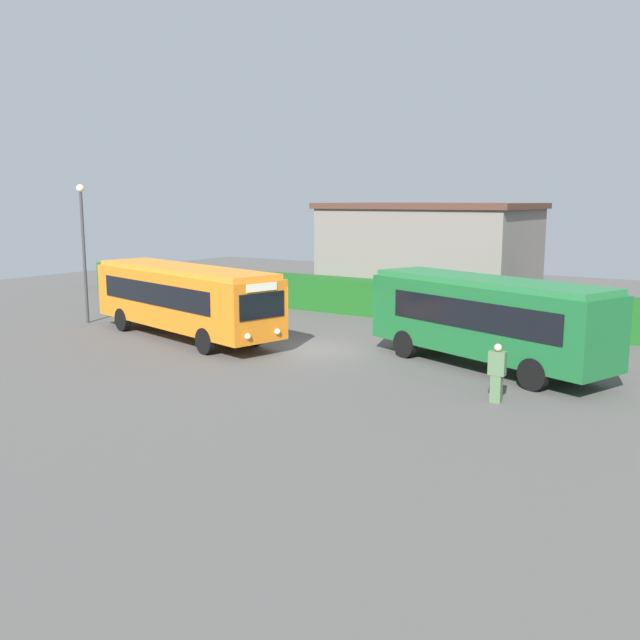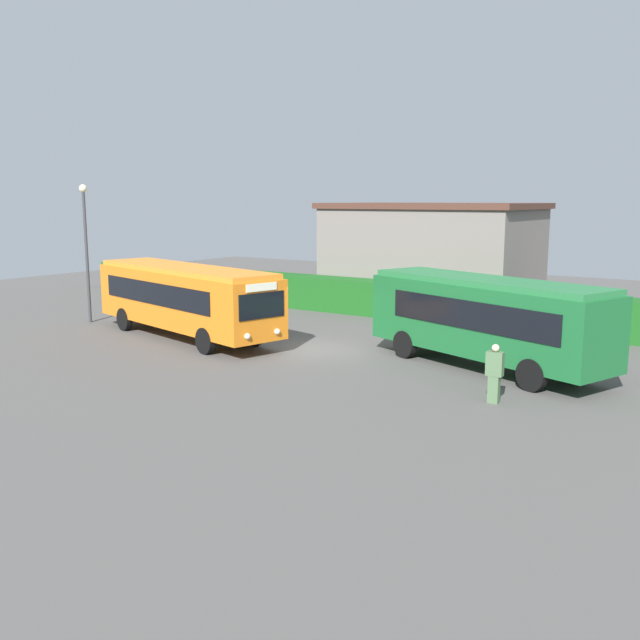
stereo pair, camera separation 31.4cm
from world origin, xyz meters
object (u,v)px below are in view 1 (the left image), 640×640
Objects in this scene: bus_orange at (184,297)px; person_center at (257,314)px; person_left at (255,309)px; bus_green at (486,316)px; person_far at (497,372)px; lamppost at (83,239)px; person_right at (547,341)px; traffic_cone at (186,301)px.

bus_orange reaches higher than person_center.
bus_green is at bearing 12.34° from person_left.
lamppost reaches higher than person_far.
lamppost is at bearing 81.18° from person_far.
person_left is 0.28× the size of lamppost.
lamppost is (-20.30, -3.32, 3.04)m from person_right.
bus_orange is at bearing 79.15° from person_far.
bus_green is 1.45× the size of lamppost.
person_far is at bearing -105.85° from person_center.
bus_orange is 14.35m from person_right.
person_left is at bearing -24.17° from traffic_cone.
person_left is 1.05× the size of person_center.
person_center is (1.99, 2.28, -0.85)m from bus_orange.
person_left is 8.75m from lamppost.
person_right is 5.38m from person_far.
person_center reaches higher than person_right.
person_left reaches higher than person_center.
bus_green is 18.85m from lamppost.
person_far is at bearing -142.99° from person_right.
bus_orange is 6.39× the size of person_center.
person_left is (1.32, 2.96, -0.81)m from bus_orange.
person_center is (-10.26, 0.43, -0.90)m from bus_green.
person_center is 12.73m from person_far.
bus_orange is 1.15× the size of bus_green.
bus_green is 11.02m from person_left.
person_left reaches higher than person_right.
person_far is (12.69, -4.87, -0.04)m from person_left.
person_center is at bearing 67.71° from person_far.
lamppost reaches higher than person_right.
bus_orange is 3.34m from person_left.
bus_orange is at bearing 28.54° from bus_green.
person_far is at bearing 5.66° from bus_orange.
person_left is 0.96m from person_center.
person_far reaches higher than person_right.
lamppost reaches higher than person_center.
bus_green reaches higher than traffic_cone.
person_left is (-10.93, 1.11, -0.86)m from bus_green.
person_center is (0.67, -0.68, -0.04)m from person_left.
bus_green is 5.25× the size of person_left.
person_center is 11.96m from person_right.
person_left is at bearing 65.93° from person_far.
person_left is at bearing 20.02° from lamppost.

